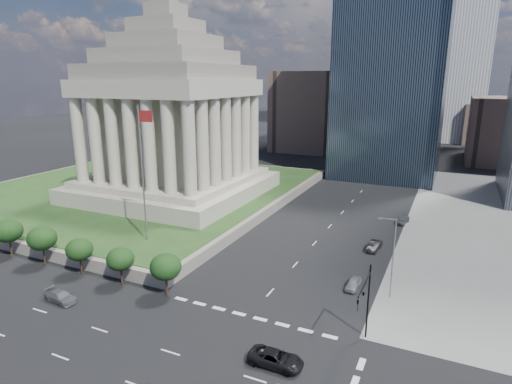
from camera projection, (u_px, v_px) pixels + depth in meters
The scene contains 16 objects.
ground at pixel (380, 170), 122.58m from camera, with size 500.00×500.00×0.00m, color black.
plaza_terrace at pixel (140, 191), 97.01m from camera, with size 66.00×70.00×1.80m, color slate.
plaza_lawn at pixel (140, 186), 96.77m from camera, with size 64.00×68.00×0.10m, color #203C18.
war_memorial at pixel (170, 100), 85.50m from camera, with size 34.00×34.00×39.00m, color #ADA191, non-canonical shape.
flagpole at pixel (143, 167), 61.62m from camera, with size 2.52×0.24×20.00m.
tree_row at pixel (26, 241), 61.06m from camera, with size 53.00×4.00×6.00m, color black, non-canonical shape.
midrise_glass at pixel (393, 61), 109.71m from camera, with size 26.00×26.00×60.00m, color black.
building_filler_ne at pixel (504, 130), 133.18m from camera, with size 20.00×30.00×20.00m, color brown.
building_filler_nw at pixel (313, 111), 157.56m from camera, with size 24.00×30.00×28.00m, color brown.
traffic_signal_ne at pixel (365, 298), 40.55m from camera, with size 0.30×5.74×8.00m.
street_lamp_north at pixel (392, 253), 50.00m from camera, with size 2.13×0.22×10.00m.
pickup_truck at pixel (276, 359), 38.97m from camera, with size 2.37×5.14×1.43m, color black.
suv_grey at pixel (60, 296), 50.27m from camera, with size 4.47×1.82×1.30m, color #55575C.
parked_sedan_near at pixel (353, 284), 53.43m from camera, with size 1.49×3.70×1.26m, color gray.
parked_sedan_mid at pixel (374, 246), 65.34m from camera, with size 1.46×4.18×1.38m, color black.
parked_sedan_far at pixel (402, 220), 77.47m from camera, with size 1.66×4.13×1.41m, color #505357.
Camera 1 is at (18.61, -23.87, 25.41)m, focal length 30.00 mm.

